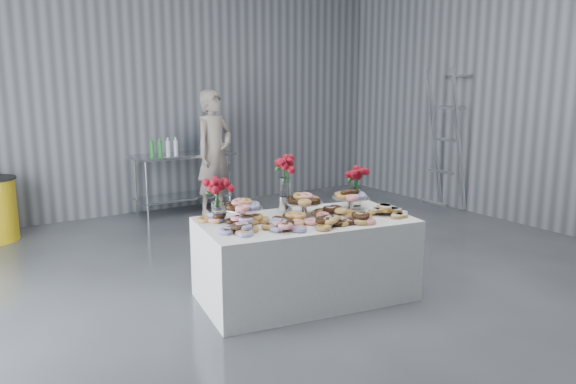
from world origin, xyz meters
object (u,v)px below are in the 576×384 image
(person, at_px, (214,153))
(stepladder, at_px, (446,140))
(prep_table, at_px, (183,172))
(water_jug, at_px, (212,135))
(display_table, at_px, (305,259))

(person, height_order, stepladder, stepladder)
(prep_table, distance_m, stepladder, 4.01)
(water_jug, bearing_deg, stepladder, -34.24)
(display_table, distance_m, water_jug, 3.94)
(water_jug, bearing_deg, display_table, -103.03)
(prep_table, height_order, water_jug, water_jug)
(person, relative_size, stepladder, 0.85)
(prep_table, relative_size, person, 0.81)
(prep_table, xyz_separation_m, stepladder, (3.44, -2.00, 0.46))
(water_jug, height_order, person, person)
(display_table, height_order, person, person)
(display_table, relative_size, person, 1.03)
(display_table, xyz_separation_m, water_jug, (0.87, 3.77, 0.77))
(water_jug, relative_size, stepladder, 0.26)
(display_table, bearing_deg, person, 78.05)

